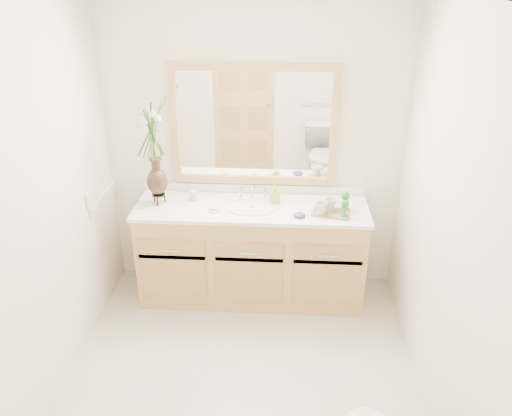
# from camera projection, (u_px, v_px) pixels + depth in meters

# --- Properties ---
(floor) EXTENTS (2.60, 2.60, 0.00)m
(floor) POSITION_uv_depth(u_px,v_px,m) (242.00, 381.00, 3.38)
(floor) COLOR beige
(floor) RESTS_ON ground
(wall_back) EXTENTS (2.40, 0.02, 2.40)m
(wall_back) POSITION_uv_depth(u_px,v_px,m) (254.00, 150.00, 4.03)
(wall_back) COLOR white
(wall_back) RESTS_ON floor
(wall_front) EXTENTS (2.40, 0.02, 2.40)m
(wall_front) POSITION_uv_depth(u_px,v_px,m) (203.00, 403.00, 1.69)
(wall_front) COLOR white
(wall_front) RESTS_ON floor
(wall_left) EXTENTS (0.02, 2.60, 2.40)m
(wall_left) POSITION_uv_depth(u_px,v_px,m) (35.00, 219.00, 2.92)
(wall_left) COLOR white
(wall_left) RESTS_ON floor
(wall_right) EXTENTS (0.02, 2.60, 2.40)m
(wall_right) POSITION_uv_depth(u_px,v_px,m) (452.00, 231.00, 2.79)
(wall_right) COLOR white
(wall_right) RESTS_ON floor
(vanity) EXTENTS (1.80, 0.55, 0.80)m
(vanity) POSITION_uv_depth(u_px,v_px,m) (252.00, 253.00, 4.12)
(vanity) COLOR tan
(vanity) RESTS_ON floor
(counter) EXTENTS (1.84, 0.57, 0.03)m
(counter) POSITION_uv_depth(u_px,v_px,m) (252.00, 208.00, 3.94)
(counter) COLOR white
(counter) RESTS_ON vanity
(sink) EXTENTS (0.38, 0.34, 0.23)m
(sink) POSITION_uv_depth(u_px,v_px,m) (251.00, 213.00, 3.94)
(sink) COLOR white
(sink) RESTS_ON counter
(mirror) EXTENTS (1.32, 0.04, 0.97)m
(mirror) POSITION_uv_depth(u_px,v_px,m) (254.00, 126.00, 3.92)
(mirror) COLOR white
(mirror) RESTS_ON wall_back
(switch_plate) EXTENTS (0.02, 0.12, 0.12)m
(switch_plate) POSITION_uv_depth(u_px,v_px,m) (90.00, 198.00, 3.71)
(switch_plate) COLOR white
(switch_plate) RESTS_ON wall_left
(flower_vase) EXTENTS (0.19, 0.19, 0.79)m
(flower_vase) POSITION_uv_depth(u_px,v_px,m) (153.00, 139.00, 3.75)
(flower_vase) COLOR black
(flower_vase) RESTS_ON counter
(tumbler) EXTENTS (0.06, 0.06, 0.08)m
(tumbler) POSITION_uv_depth(u_px,v_px,m) (194.00, 195.00, 4.02)
(tumbler) COLOR beige
(tumbler) RESTS_ON counter
(soap_dish) EXTENTS (0.10, 0.10, 0.03)m
(soap_dish) POSITION_uv_depth(u_px,v_px,m) (214.00, 210.00, 3.85)
(soap_dish) COLOR beige
(soap_dish) RESTS_ON counter
(soap_bottle) EXTENTS (0.08, 0.08, 0.14)m
(soap_bottle) POSITION_uv_depth(u_px,v_px,m) (275.00, 195.00, 3.96)
(soap_bottle) COLOR #96C42E
(soap_bottle) RESTS_ON counter
(purple_dish) EXTENTS (0.11, 0.10, 0.03)m
(purple_dish) POSITION_uv_depth(u_px,v_px,m) (299.00, 215.00, 3.76)
(purple_dish) COLOR #532674
(purple_dish) RESTS_ON counter
(tray) EXTENTS (0.31, 0.24, 0.01)m
(tray) POSITION_uv_depth(u_px,v_px,m) (331.00, 213.00, 3.81)
(tray) COLOR brown
(tray) RESTS_ON counter
(mug_left) EXTENTS (0.11, 0.11, 0.10)m
(mug_left) POSITION_uv_depth(u_px,v_px,m) (321.00, 208.00, 3.76)
(mug_left) COLOR beige
(mug_left) RESTS_ON tray
(mug_right) EXTENTS (0.13, 0.13, 0.10)m
(mug_right) POSITION_uv_depth(u_px,v_px,m) (330.00, 204.00, 3.82)
(mug_right) COLOR beige
(mug_right) RESTS_ON tray
(goblet_front) EXTENTS (0.06, 0.06, 0.13)m
(goblet_front) POSITION_uv_depth(u_px,v_px,m) (345.00, 205.00, 3.72)
(goblet_front) COLOR #25702A
(goblet_front) RESTS_ON tray
(goblet_back) EXTENTS (0.06, 0.06, 0.14)m
(goblet_back) POSITION_uv_depth(u_px,v_px,m) (346.00, 197.00, 3.82)
(goblet_back) COLOR #25702A
(goblet_back) RESTS_ON tray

